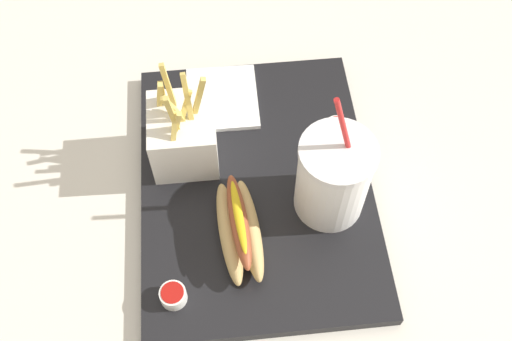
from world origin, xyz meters
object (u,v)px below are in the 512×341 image
object	(u,v)px
soda_cup	(333,178)
ketchup_cup_2	(173,295)
fries_basket	(183,135)
hot_dog_1	(239,229)
napkin_stack	(222,98)
ketchup_cup_1	(336,127)

from	to	relation	value
soda_cup	ketchup_cup_2	bearing A→B (deg)	118.46
ketchup_cup_2	fries_basket	bearing A→B (deg)	-6.36
hot_dog_1	napkin_stack	distance (m)	0.25
napkin_stack	soda_cup	bearing A→B (deg)	-145.67
ketchup_cup_1	ketchup_cup_2	bearing A→B (deg)	133.66
soda_cup	ketchup_cup_1	size ratio (longest dim) A/B	6.88
soda_cup	ketchup_cup_2	xyz separation A→B (m)	(-0.12, 0.23, -0.06)
fries_basket	ketchup_cup_1	xyz separation A→B (m)	(0.02, -0.23, -0.04)
soda_cup	hot_dog_1	size ratio (longest dim) A/B	1.45
fries_basket	napkin_stack	world-z (taller)	fries_basket
ketchup_cup_1	ketchup_cup_2	xyz separation A→B (m)	(-0.25, 0.26, 0.00)
hot_dog_1	soda_cup	bearing A→B (deg)	-72.09
fries_basket	napkin_stack	xyz separation A→B (m)	(0.10, -0.06, -0.05)
hot_dog_1	ketchup_cup_2	bearing A→B (deg)	130.34
hot_dog_1	ketchup_cup_2	size ratio (longest dim) A/B	4.53
fries_basket	hot_dog_1	distance (m)	0.16
fries_basket	ketchup_cup_2	size ratio (longest dim) A/B	4.85
soda_cup	ketchup_cup_1	xyz separation A→B (m)	(0.12, -0.03, -0.06)
ketchup_cup_1	fries_basket	bearing A→B (deg)	94.63
hot_dog_1	ketchup_cup_1	xyz separation A→B (m)	(0.17, -0.16, -0.02)
soda_cup	ketchup_cup_2	distance (m)	0.26
soda_cup	ketchup_cup_2	world-z (taller)	soda_cup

